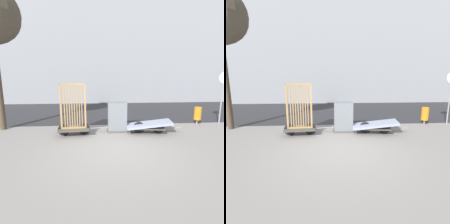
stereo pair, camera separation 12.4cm
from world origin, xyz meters
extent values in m
plane|color=gray|center=(0.00, 0.00, 0.00)|extent=(60.00, 60.00, 0.00)
cube|color=#2D2D30|center=(0.00, 6.89, 0.00)|extent=(56.00, 7.56, 0.01)
cube|color=gray|center=(0.00, 12.67, 5.15)|extent=(48.00, 4.00, 10.31)
cube|color=#4C4742|center=(-1.52, 1.64, 0.26)|extent=(1.27, 0.84, 0.04)
cylinder|color=black|center=(-1.13, 1.67, 0.24)|extent=(0.48, 0.07, 0.48)
cylinder|color=black|center=(-1.91, 1.61, 0.24)|extent=(0.48, 0.07, 0.48)
cylinder|color=gray|center=(-0.57, 1.71, 0.26)|extent=(0.70, 0.08, 0.03)
cube|color=#A87F4C|center=(-1.52, 1.64, 0.31)|extent=(1.00, 0.15, 0.07)
cube|color=#A87F4C|center=(-1.52, 1.64, 2.02)|extent=(1.00, 0.15, 0.07)
cube|color=#A87F4C|center=(-1.98, 1.61, 1.16)|extent=(0.08, 0.08, 1.77)
cube|color=#A87F4C|center=(-1.06, 1.68, 1.16)|extent=(0.08, 0.08, 1.77)
cube|color=#A87F4C|center=(-1.85, 1.62, 1.16)|extent=(0.04, 0.05, 1.70)
cube|color=#A87F4C|center=(-1.76, 1.62, 1.16)|extent=(0.04, 0.05, 1.70)
cube|color=#A87F4C|center=(-1.66, 1.63, 1.16)|extent=(0.04, 0.05, 1.70)
cube|color=#A87F4C|center=(-1.57, 1.64, 1.16)|extent=(0.04, 0.05, 1.70)
cube|color=#A87F4C|center=(-1.47, 1.65, 1.16)|extent=(0.04, 0.05, 1.70)
cube|color=#A87F4C|center=(-1.38, 1.65, 1.16)|extent=(0.04, 0.05, 1.70)
cube|color=#A87F4C|center=(-1.28, 1.66, 1.16)|extent=(0.04, 0.05, 1.70)
cube|color=#A87F4C|center=(-1.19, 1.67, 1.16)|extent=(0.04, 0.05, 1.70)
cube|color=#4C4742|center=(1.52, 1.64, 0.26)|extent=(1.32, 0.93, 0.04)
cylinder|color=black|center=(1.91, 1.58, 0.24)|extent=(0.48, 0.11, 0.48)
cylinder|color=black|center=(1.13, 1.70, 0.24)|extent=(0.48, 0.11, 0.48)
cylinder|color=gray|center=(2.47, 1.49, 0.26)|extent=(0.70, 0.14, 0.03)
cube|color=#8C93A8|center=(1.52, 1.64, 0.39)|extent=(1.91, 1.13, 0.34)
cube|color=#4C4C4C|center=(0.25, 2.01, 0.04)|extent=(0.84, 0.53, 0.08)
cube|color=slate|center=(0.25, 2.01, 0.63)|extent=(0.78, 0.47, 1.26)
cylinder|color=gray|center=(4.28, 2.76, 0.13)|extent=(0.06, 0.06, 0.26)
cylinder|color=orange|center=(4.28, 2.76, 0.57)|extent=(0.33, 0.33, 0.62)
cylinder|color=gray|center=(5.42, 2.76, 1.30)|extent=(0.06, 0.06, 2.60)
camera|label=1|loc=(-0.57, -5.17, 2.25)|focal=28.00mm
camera|label=2|loc=(-0.45, -5.18, 2.25)|focal=28.00mm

